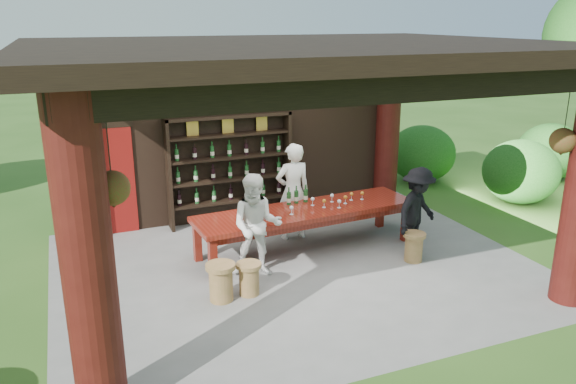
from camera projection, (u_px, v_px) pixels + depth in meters
name	position (u px, v px, depth m)	size (l,w,h in m)	color
ground	(297.00, 267.00, 8.98)	(90.00, 90.00, 0.00)	#2D5119
pavilion	(287.00, 132.00, 8.72)	(7.50, 6.00, 3.60)	slate
wine_shelf	(230.00, 169.00, 10.70)	(2.40, 0.36, 2.11)	black
tasting_table	(306.00, 215.00, 9.47)	(3.90, 1.26, 0.75)	#63180E
stool_near_left	(249.00, 278.00, 8.05)	(0.37, 0.37, 0.48)	olive
stool_near_right	(414.00, 246.00, 9.15)	(0.37, 0.37, 0.48)	olive
stool_far_left	(221.00, 281.00, 7.86)	(0.42, 0.42, 0.55)	olive
host	(293.00, 192.00, 9.93)	(0.64, 0.42, 1.75)	white
guest_woman	(257.00, 226.00, 8.50)	(0.78, 0.61, 1.61)	white
guest_man	(417.00, 211.00, 9.32)	(0.96, 0.55, 1.49)	black
table_bottles	(297.00, 195.00, 9.67)	(0.41, 0.11, 0.31)	#194C1E
table_glasses	(333.00, 201.00, 9.60)	(1.53, 0.41, 0.15)	silver
napkin_basket	(258.00, 215.00, 8.94)	(0.26, 0.18, 0.14)	#BF6672
shrubs	(398.00, 195.00, 10.80)	(16.08, 7.18, 1.36)	#194C14
trees	(431.00, 43.00, 10.57)	(21.92, 11.16, 4.80)	#3F2819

